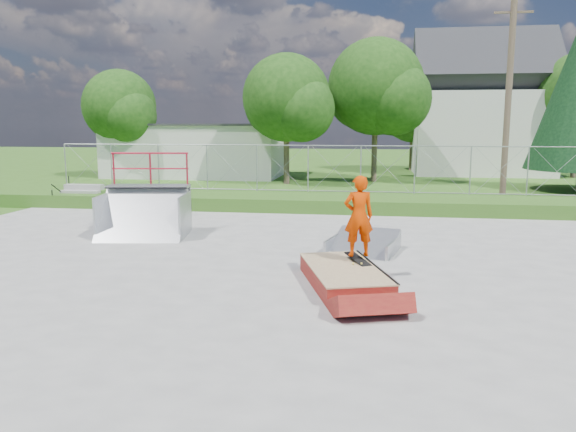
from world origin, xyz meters
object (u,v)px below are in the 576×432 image
grind_box (344,277)px  quarter_pipe (143,196)px  flat_bank_ramp (363,244)px  skater (359,220)px

grind_box → quarter_pipe: size_ratio=1.26×
grind_box → quarter_pipe: quarter_pipe is taller
grind_box → flat_bank_ramp: (0.31, 2.95, 0.04)m
quarter_pipe → skater: quarter_pipe is taller
grind_box → quarter_pipe: (-5.68, 3.92, 0.95)m
skater → grind_box: bearing=49.5°
grind_box → flat_bank_ramp: size_ratio=1.77×
grind_box → skater: (0.24, 0.49, 1.04)m
quarter_pipe → skater: bearing=-38.2°
grind_box → skater: skater is taller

